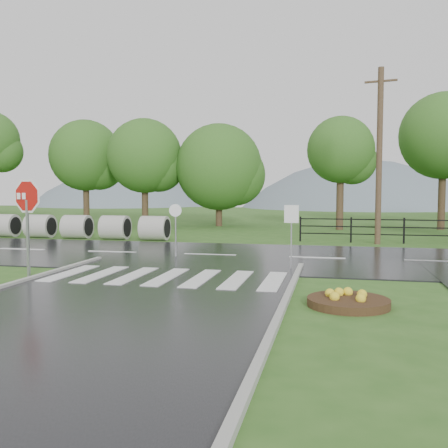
# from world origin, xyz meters

# --- Properties ---
(ground) EXTENTS (120.00, 120.00, 0.00)m
(ground) POSITION_xyz_m (0.00, 0.00, 0.00)
(ground) COLOR #315D1F
(ground) RESTS_ON ground
(main_road) EXTENTS (90.00, 8.00, 0.04)m
(main_road) POSITION_xyz_m (0.00, 10.00, 0.00)
(main_road) COLOR black
(main_road) RESTS_ON ground
(crosswalk) EXTENTS (6.50, 2.80, 0.02)m
(crosswalk) POSITION_xyz_m (0.00, 5.00, 0.06)
(crosswalk) COLOR silver
(crosswalk) RESTS_ON ground
(fence_west) EXTENTS (9.58, 0.08, 1.20)m
(fence_west) POSITION_xyz_m (7.75, 16.00, 0.72)
(fence_west) COLOR black
(fence_west) RESTS_ON ground
(hills) EXTENTS (102.00, 48.00, 48.00)m
(hills) POSITION_xyz_m (3.49, 65.00, -15.54)
(hills) COLOR slate
(hills) RESTS_ON ground
(treeline) EXTENTS (83.20, 5.20, 10.00)m
(treeline) POSITION_xyz_m (1.00, 24.00, 0.00)
(treeline) COLOR #2B5C1C
(treeline) RESTS_ON ground
(culvert_pipes) EXTENTS (13.90, 1.20, 1.20)m
(culvert_pipes) POSITION_xyz_m (-10.37, 15.00, 0.60)
(culvert_pipes) COLOR #9E9B93
(culvert_pipes) RESTS_ON ground
(stop_sign) EXTENTS (1.30, 0.31, 2.99)m
(stop_sign) POSITION_xyz_m (-3.92, 4.36, 2.06)
(stop_sign) COLOR #939399
(stop_sign) RESTS_ON ground
(flower_bed) EXTENTS (1.76, 1.76, 0.35)m
(flower_bed) POSITION_xyz_m (4.89, 2.70, 0.13)
(flower_bed) COLOR #332111
(flower_bed) RESTS_ON ground
(reg_sign_small) EXTENTS (0.45, 0.07, 2.03)m
(reg_sign_small) POSITION_xyz_m (3.29, 7.28, 1.45)
(reg_sign_small) COLOR #939399
(reg_sign_small) RESTS_ON ground
(reg_sign_round) EXTENTS (0.46, 0.09, 1.97)m
(reg_sign_round) POSITION_xyz_m (-1.09, 9.17, 1.27)
(reg_sign_round) COLOR #939399
(reg_sign_round) RESTS_ON ground
(utility_pole_east) EXTENTS (1.41, 0.35, 7.97)m
(utility_pole_east) POSITION_xyz_m (6.54, 15.50, 4.05)
(utility_pole_east) COLOR #473523
(utility_pole_east) RESTS_ON ground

